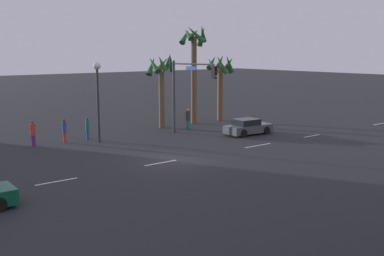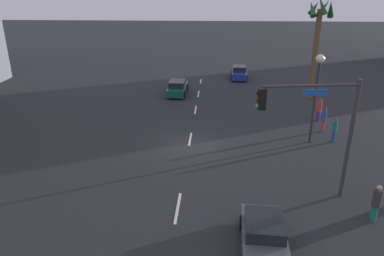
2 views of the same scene
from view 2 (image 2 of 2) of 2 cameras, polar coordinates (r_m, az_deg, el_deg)
name	(u,v)px [view 2 (image 2 of 2)]	position (r m, az deg, el deg)	size (l,w,h in m)	color
ground_plane	(189,144)	(23.77, -0.44, -2.63)	(220.00, 220.00, 0.00)	#232628
lane_stripe_0	(201,81)	(40.87, 1.42, 7.56)	(2.13, 0.14, 0.01)	silver
lane_stripe_1	(198,94)	(35.68, 1.05, 5.55)	(2.37, 0.14, 0.01)	silver
lane_stripe_2	(196,110)	(30.74, 0.58, 2.97)	(2.27, 0.14, 0.01)	silver
lane_stripe_3	(190,139)	(24.60, -0.28, -1.77)	(2.30, 0.14, 0.01)	silver
lane_stripe_4	(178,208)	(17.17, -2.32, -12.75)	(2.58, 0.14, 0.01)	silver
car_0	(239,73)	(42.62, 7.63, 8.84)	(4.34, 1.97, 1.43)	navy
car_1	(177,88)	(35.47, -2.37, 6.51)	(4.41, 1.91, 1.40)	#0F5138
car_2	(264,237)	(14.74, 11.54, -16.86)	(4.09, 1.98, 1.29)	#474C51
traffic_signal	(320,121)	(17.20, 19.94, 1.10)	(0.92, 4.72, 5.97)	#38383D
streetlamp	(317,82)	(24.14, 19.59, 7.00)	(0.56, 0.56, 5.95)	#2D2D33
pedestrian_0	(376,203)	(17.76, 27.62, -10.64)	(0.46, 0.46, 1.78)	#1E7266
pedestrian_1	(319,109)	(29.46, 19.86, 2.86)	(0.54, 0.54, 1.86)	#59266B
pedestrian_2	(324,119)	(27.34, 20.55, 1.41)	(0.44, 0.44, 1.83)	#BF3833
pedestrian_3	(335,129)	(25.68, 22.06, -0.18)	(0.38, 0.38, 1.73)	#2D478C
palm_tree_3	(318,30)	(34.95, 19.71, 14.75)	(2.46, 2.46, 9.28)	brown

